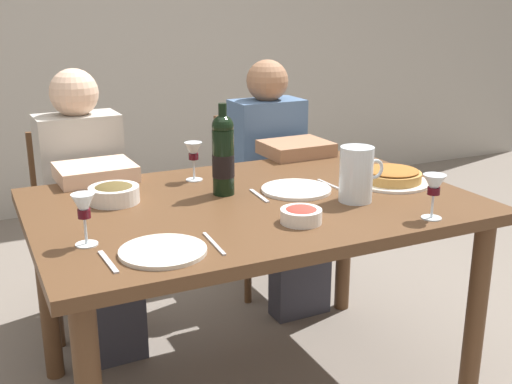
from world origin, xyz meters
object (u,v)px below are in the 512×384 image
at_px(salad_bowl, 301,214).
at_px(wine_glass_left_diner, 84,209).
at_px(olive_bowl, 114,193).
at_px(dining_table, 253,225).
at_px(dinner_plate_left_setting, 296,189).
at_px(wine_glass_centre, 193,153).
at_px(diner_left, 89,203).
at_px(wine_bottle, 223,155).
at_px(wine_glass_right_diner, 434,187).
at_px(chair_left, 79,214).
at_px(water_pitcher, 356,177).
at_px(baked_tart, 392,176).
at_px(chair_right, 256,188).
at_px(diner_right, 278,177).
at_px(dinner_plate_right_setting, 163,251).

relative_size(salad_bowl, wine_glass_left_diner, 0.86).
xyz_separation_m(olive_bowl, wine_glass_left_diner, (-0.16, -0.35, 0.07)).
height_order(dining_table, dinner_plate_left_setting, dinner_plate_left_setting).
bearing_deg(wine_glass_centre, diner_left, 135.64).
relative_size(wine_bottle, salad_bowl, 2.49).
bearing_deg(wine_glass_left_diner, olive_bowl, 65.37).
bearing_deg(diner_left, wine_glass_right_diner, 126.91).
distance_m(olive_bowl, chair_left, 0.78).
xyz_separation_m(dining_table, dinner_plate_left_setting, (0.18, 0.03, 0.10)).
xyz_separation_m(water_pitcher, salad_bowl, (-0.28, -0.11, -0.06)).
xyz_separation_m(salad_bowl, wine_glass_centre, (-0.13, 0.60, 0.08)).
height_order(water_pitcher, chair_left, water_pitcher).
bearing_deg(dining_table, baked_tart, -4.22).
bearing_deg(water_pitcher, dining_table, 152.27).
xyz_separation_m(dinner_plate_left_setting, chair_right, (0.26, 0.89, -0.27)).
relative_size(baked_tart, wine_glass_left_diner, 1.89).
relative_size(baked_tart, wine_glass_centre, 1.91).
bearing_deg(olive_bowl, wine_bottle, -10.61).
bearing_deg(water_pitcher, chair_right, 82.84).
distance_m(chair_right, diner_right, 0.26).
bearing_deg(chair_right, olive_bowl, 38.59).
bearing_deg(dinner_plate_right_setting, wine_glass_right_diner, -6.13).
relative_size(dinner_plate_right_setting, chair_right, 0.28).
distance_m(wine_glass_centre, diner_left, 0.54).
distance_m(olive_bowl, chair_right, 1.20).
bearing_deg(dinner_plate_left_setting, salad_bowl, -116.56).
bearing_deg(dinner_plate_right_setting, diner_right, 48.93).
bearing_deg(chair_left, wine_bottle, 114.05).
height_order(wine_glass_centre, dinner_plate_right_setting, wine_glass_centre).
height_order(dinner_plate_left_setting, diner_right, diner_right).
distance_m(dinner_plate_left_setting, dinner_plate_right_setting, 0.71).
distance_m(baked_tart, diner_left, 1.24).
relative_size(salad_bowl, olive_bowl, 0.76).
height_order(baked_tart, wine_glass_centre, wine_glass_centre).
height_order(olive_bowl, dinner_plate_left_setting, olive_bowl).
bearing_deg(baked_tart, olive_bowl, 167.76).
bearing_deg(diner_left, wine_glass_centre, 133.63).
relative_size(wine_glass_left_diner, chair_left, 0.17).
xyz_separation_m(water_pitcher, chair_right, (0.14, 1.08, -0.35)).
height_order(baked_tart, diner_left, diner_left).
xyz_separation_m(wine_bottle, water_pitcher, (0.38, -0.27, -0.06)).
relative_size(dining_table, dinner_plate_left_setting, 5.90).
height_order(olive_bowl, wine_glass_centre, wine_glass_centre).
bearing_deg(salad_bowl, olive_bowl, 136.46).
relative_size(dining_table, baked_tart, 5.25).
xyz_separation_m(dining_table, wine_glass_right_diner, (0.43, -0.42, 0.20)).
distance_m(salad_bowl, olive_bowl, 0.66).
distance_m(chair_left, chair_right, 0.90).
bearing_deg(wine_glass_centre, chair_left, 121.56).
relative_size(salad_bowl, chair_right, 0.15).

